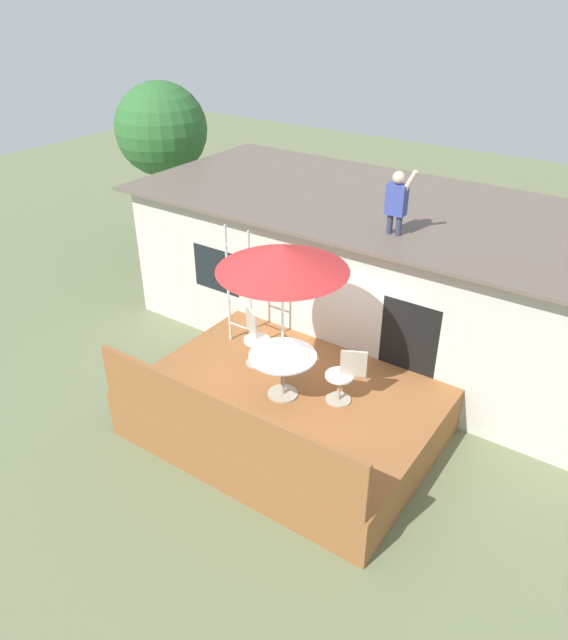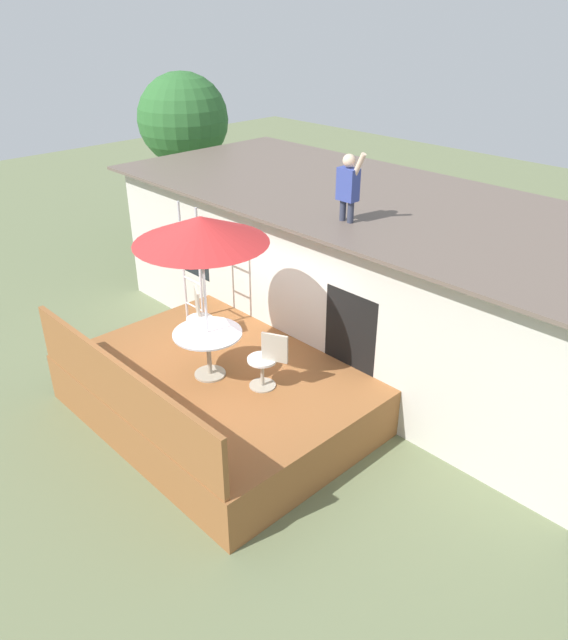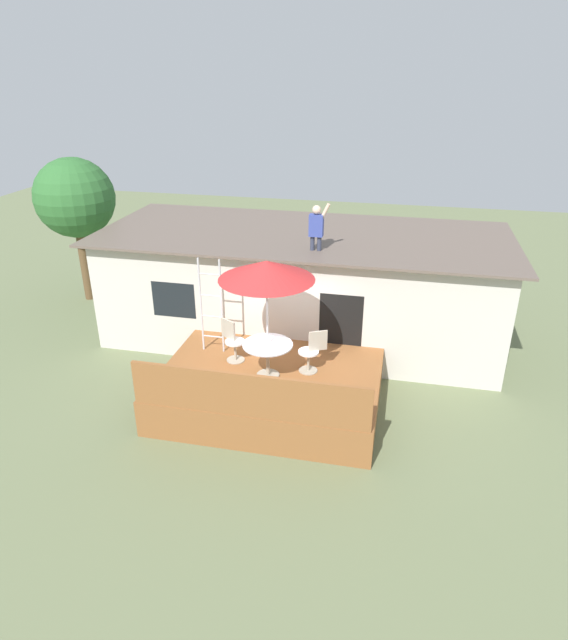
% 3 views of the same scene
% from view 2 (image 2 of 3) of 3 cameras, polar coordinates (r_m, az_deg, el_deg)
% --- Properties ---
extents(ground_plane, '(40.00, 40.00, 0.00)m').
position_cam_2_polar(ground_plane, '(10.08, -5.88, -8.60)').
color(ground_plane, '#66704C').
extents(house, '(10.50, 4.50, 2.84)m').
position_cam_2_polar(house, '(11.60, 7.79, 4.54)').
color(house, beige).
rests_on(house, ground).
extents(deck, '(4.63, 3.44, 0.80)m').
position_cam_2_polar(deck, '(9.85, -6.00, -6.72)').
color(deck, brown).
rests_on(deck, ground).
extents(deck_railing, '(4.53, 0.08, 0.90)m').
position_cam_2_polar(deck_railing, '(8.65, -15.00, -6.24)').
color(deck_railing, brown).
rests_on(deck_railing, deck).
extents(patio_table, '(1.04, 1.04, 0.74)m').
position_cam_2_polar(patio_table, '(9.26, -7.08, -2.01)').
color(patio_table, '#A59E8C').
rests_on(patio_table, deck).
extents(patio_umbrella, '(1.90, 1.90, 2.54)m').
position_cam_2_polar(patio_umbrella, '(8.53, -7.77, 8.32)').
color(patio_umbrella, silver).
rests_on(patio_umbrella, deck).
extents(step_ladder, '(0.52, 0.04, 2.20)m').
position_cam_2_polar(step_ladder, '(10.56, -8.61, 4.88)').
color(step_ladder, silver).
rests_on(step_ladder, deck).
extents(person_figure, '(0.47, 0.20, 1.11)m').
position_cam_2_polar(person_figure, '(9.61, 6.03, 12.53)').
color(person_figure, '#33384C').
rests_on(person_figure, house).
extents(patio_chair_left, '(0.58, 0.44, 0.92)m').
position_cam_2_polar(patio_chair_left, '(10.25, -7.89, 0.21)').
color(patio_chair_left, '#A59E8C').
rests_on(patio_chair_left, deck).
extents(patio_chair_right, '(0.59, 0.44, 0.92)m').
position_cam_2_polar(patio_chair_right, '(8.97, -1.62, -3.80)').
color(patio_chair_right, '#A59E8C').
rests_on(patio_chair_right, deck).
extents(backyard_tree, '(2.33, 2.33, 4.36)m').
position_cam_2_polar(backyard_tree, '(16.79, -9.36, 17.84)').
color(backyard_tree, brown).
rests_on(backyard_tree, ground).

